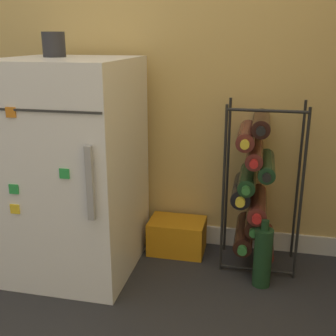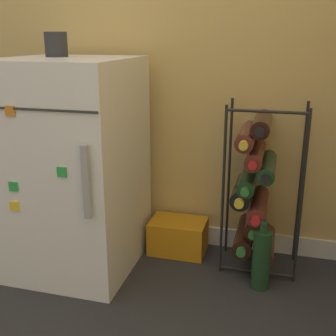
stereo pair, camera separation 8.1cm
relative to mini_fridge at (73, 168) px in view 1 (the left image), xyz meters
name	(u,v)px [view 1 (the left image)]	position (x,y,z in m)	size (l,w,h in m)	color
ground_plane	(140,310)	(0.37, -0.27, -0.45)	(14.00, 14.00, 0.00)	#28282B
mini_fridge	(73,168)	(0.00, 0.00, 0.00)	(0.51, 0.57, 0.90)	white
wine_rack	(254,188)	(0.75, 0.17, -0.09)	(0.32, 0.33, 0.73)	black
soda_box	(177,236)	(0.41, 0.20, -0.37)	(0.26, 0.18, 0.16)	orange
fridge_top_cup	(54,44)	(-0.07, 0.05, 0.50)	(0.09, 0.09, 0.10)	#28282D
loose_bottle_floor	(263,257)	(0.80, 0.00, -0.32)	(0.07, 0.07, 0.29)	#19381E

